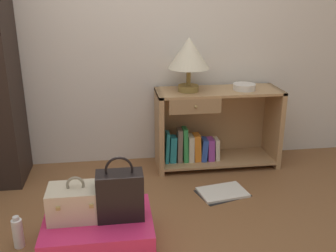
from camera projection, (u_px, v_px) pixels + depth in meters
back_wall at (121, 12)px, 3.20m from camera, size 6.40×0.10×2.60m
bookshelf at (211, 129)px, 3.38m from camera, size 1.05×0.39×0.68m
table_lamp at (189, 55)px, 3.12m from camera, size 0.34×0.34×0.44m
bowl at (244, 87)px, 3.26m from camera, size 0.19×0.19×0.05m
suitcase_large at (99, 233)px, 2.32m from camera, size 0.64×0.52×0.20m
train_case at (77, 202)px, 2.27m from camera, size 0.33×0.22×0.26m
handbag at (120, 195)px, 2.25m from camera, size 0.27×0.14×0.39m
bottle at (18, 233)px, 2.34m from camera, size 0.06×0.06×0.21m
open_book_on_floor at (223, 192)px, 2.98m from camera, size 0.42×0.35×0.02m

